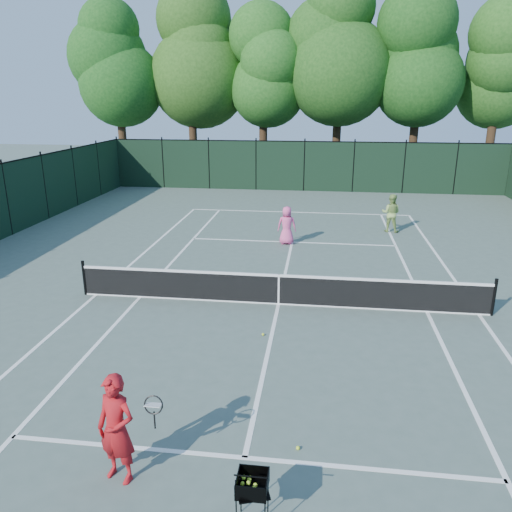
# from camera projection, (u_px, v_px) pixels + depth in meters

# --- Properties ---
(ground) EXTENTS (90.00, 90.00, 0.00)m
(ground) POSITION_uv_depth(u_px,v_px,m) (278.00, 304.00, 14.25)
(ground) COLOR #4B5C52
(ground) RESTS_ON ground
(sideline_doubles_left) EXTENTS (0.10, 23.77, 0.01)m
(sideline_doubles_left) POSITION_uv_depth(u_px,v_px,m) (96.00, 295.00, 14.93)
(sideline_doubles_left) COLOR white
(sideline_doubles_left) RESTS_ON ground
(sideline_doubles_right) EXTENTS (0.10, 23.77, 0.01)m
(sideline_doubles_right) POSITION_uv_depth(u_px,v_px,m) (479.00, 315.00, 13.57)
(sideline_doubles_right) COLOR white
(sideline_doubles_right) RESTS_ON ground
(sideline_singles_left) EXTENTS (0.10, 23.77, 0.01)m
(sideline_singles_left) POSITION_uv_depth(u_px,v_px,m) (140.00, 297.00, 14.76)
(sideline_singles_left) COLOR white
(sideline_singles_left) RESTS_ON ground
(sideline_singles_right) EXTENTS (0.10, 23.77, 0.01)m
(sideline_singles_right) POSITION_uv_depth(u_px,v_px,m) (427.00, 312.00, 13.74)
(sideline_singles_right) COLOR white
(sideline_singles_right) RESTS_ON ground
(baseline_far) EXTENTS (10.97, 0.10, 0.01)m
(baseline_far) POSITION_uv_depth(u_px,v_px,m) (299.00, 212.00, 25.47)
(baseline_far) COLOR white
(baseline_far) RESTS_ON ground
(service_line_near) EXTENTS (8.23, 0.10, 0.01)m
(service_line_near) POSITION_uv_depth(u_px,v_px,m) (245.00, 458.00, 8.21)
(service_line_near) COLOR white
(service_line_near) RESTS_ON ground
(service_line_far) EXTENTS (8.23, 0.10, 0.01)m
(service_line_far) POSITION_uv_depth(u_px,v_px,m) (292.00, 242.00, 20.29)
(service_line_far) COLOR white
(service_line_far) RESTS_ON ground
(center_service_line) EXTENTS (0.10, 12.80, 0.01)m
(center_service_line) POSITION_uv_depth(u_px,v_px,m) (278.00, 304.00, 14.25)
(center_service_line) COLOR white
(center_service_line) RESTS_ON ground
(tennis_net) EXTENTS (11.69, 0.09, 1.06)m
(tennis_net) POSITION_uv_depth(u_px,v_px,m) (279.00, 289.00, 14.11)
(tennis_net) COLOR black
(tennis_net) RESTS_ON ground
(fence_far) EXTENTS (24.00, 0.05, 3.00)m
(fence_far) POSITION_uv_depth(u_px,v_px,m) (304.00, 167.00, 30.78)
(fence_far) COLOR black
(fence_far) RESTS_ON ground
(tree_0) EXTENTS (6.40, 6.40, 13.14)m
(tree_0) POSITION_uv_depth(u_px,v_px,m) (116.00, 57.00, 33.64)
(tree_0) COLOR black
(tree_0) RESTS_ON ground
(tree_1) EXTENTS (6.80, 6.80, 13.98)m
(tree_1) POSITION_uv_depth(u_px,v_px,m) (190.00, 48.00, 33.33)
(tree_1) COLOR black
(tree_1) RESTS_ON ground
(tree_2) EXTENTS (6.00, 6.00, 12.40)m
(tree_2) POSITION_uv_depth(u_px,v_px,m) (264.00, 63.00, 32.82)
(tree_2) COLOR black
(tree_2) RESTS_ON ground
(tree_3) EXTENTS (7.00, 7.00, 14.45)m
(tree_3) POSITION_uv_depth(u_px,v_px,m) (341.00, 42.00, 32.29)
(tree_3) COLOR black
(tree_3) RESTS_ON ground
(tree_4) EXTENTS (6.20, 6.20, 12.97)m
(tree_4) POSITION_uv_depth(u_px,v_px,m) (421.00, 54.00, 31.27)
(tree_4) COLOR black
(tree_4) RESTS_ON ground
(tree_5) EXTENTS (5.80, 5.80, 12.23)m
(tree_5) POSITION_uv_depth(u_px,v_px,m) (501.00, 62.00, 31.26)
(tree_5) COLOR black
(tree_5) RESTS_ON ground
(coach) EXTENTS (1.05, 0.59, 1.79)m
(coach) POSITION_uv_depth(u_px,v_px,m) (117.00, 429.00, 7.52)
(coach) COLOR #B1141A
(coach) RESTS_ON ground
(player_pink) EXTENTS (0.75, 0.49, 1.53)m
(player_pink) POSITION_uv_depth(u_px,v_px,m) (287.00, 225.00, 19.83)
(player_pink) COLOR #E95292
(player_pink) RESTS_ON ground
(player_green) EXTENTS (0.94, 0.82, 1.66)m
(player_green) POSITION_uv_depth(u_px,v_px,m) (391.00, 213.00, 21.63)
(player_green) COLOR #8FB158
(player_green) RESTS_ON ground
(ball_hopper) EXTENTS (0.54, 0.54, 0.82)m
(ball_hopper) POSITION_uv_depth(u_px,v_px,m) (252.00, 484.00, 6.74)
(ball_hopper) COLOR black
(ball_hopper) RESTS_ON ground
(loose_ball_near_cart) EXTENTS (0.07, 0.07, 0.07)m
(loose_ball_near_cart) POSITION_uv_depth(u_px,v_px,m) (298.00, 448.00, 8.39)
(loose_ball_near_cart) COLOR #C7EC30
(loose_ball_near_cart) RESTS_ON ground
(loose_ball_midcourt) EXTENTS (0.07, 0.07, 0.07)m
(loose_ball_midcourt) POSITION_uv_depth(u_px,v_px,m) (263.00, 334.00, 12.38)
(loose_ball_midcourt) COLOR #C0D02A
(loose_ball_midcourt) RESTS_ON ground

